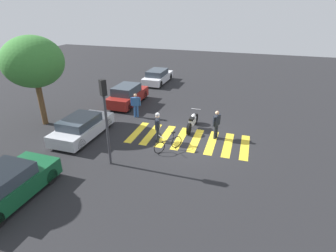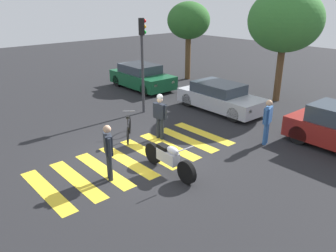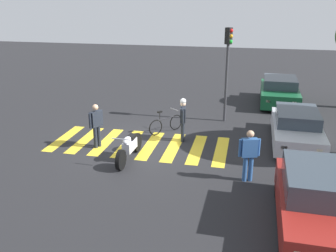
% 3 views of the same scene
% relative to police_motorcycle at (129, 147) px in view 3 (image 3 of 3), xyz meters
% --- Properties ---
extents(ground_plane, '(60.00, 60.00, 0.00)m').
position_rel_police_motorcycle_xyz_m(ground_plane, '(-1.44, -0.07, -0.47)').
color(ground_plane, '#232326').
extents(police_motorcycle, '(2.29, 0.62, 1.06)m').
position_rel_police_motorcycle_xyz_m(police_motorcycle, '(0.00, 0.00, 0.00)').
color(police_motorcycle, black).
rests_on(police_motorcycle, ground_plane).
extents(leaning_bicycle, '(1.39, 1.13, 0.99)m').
position_rel_police_motorcycle_xyz_m(leaning_bicycle, '(-2.97, 0.64, -0.10)').
color(leaning_bicycle, black).
rests_on(leaning_bicycle, ground_plane).
extents(officer_on_foot, '(0.65, 0.27, 1.74)m').
position_rel_police_motorcycle_xyz_m(officer_on_foot, '(-2.17, 1.50, 0.52)').
color(officer_on_foot, '#1E232D').
rests_on(officer_on_foot, ground_plane).
extents(officer_by_motorcycle, '(0.62, 0.38, 1.68)m').
position_rel_police_motorcycle_xyz_m(officer_by_motorcycle, '(-0.85, -1.54, 0.49)').
color(officer_by_motorcycle, '#1E232D').
rests_on(officer_by_motorcycle, ground_plane).
extents(pedestrian_bystander, '(0.33, 0.64, 1.66)m').
position_rel_police_motorcycle_xyz_m(pedestrian_bystander, '(0.72, 4.05, 0.47)').
color(pedestrian_bystander, '#2D5999').
rests_on(pedestrian_bystander, ground_plane).
extents(crosswalk_stripes, '(2.87, 6.75, 0.01)m').
position_rel_police_motorcycle_xyz_m(crosswalk_stripes, '(-1.44, -0.07, -0.47)').
color(crosswalk_stripes, yellow).
rests_on(crosswalk_stripes, ground_plane).
extents(car_green_compact, '(4.13, 1.98, 1.38)m').
position_rel_police_motorcycle_xyz_m(car_green_compact, '(-8.59, 5.54, 0.19)').
color(car_green_compact, black).
rests_on(car_green_compact, ground_plane).
extents(car_silver_sedan, '(4.22, 1.86, 1.28)m').
position_rel_police_motorcycle_xyz_m(car_silver_sedan, '(-2.92, 5.83, 0.15)').
color(car_silver_sedan, black).
rests_on(car_silver_sedan, ground_plane).
extents(car_maroon_wagon, '(4.11, 1.77, 1.51)m').
position_rel_police_motorcycle_xyz_m(car_maroon_wagon, '(2.86, 5.65, 0.24)').
color(car_maroon_wagon, black).
rests_on(car_maroon_wagon, ground_plane).
extents(traffic_light_pole, '(0.33, 0.36, 4.17)m').
position_rel_police_motorcycle_xyz_m(traffic_light_pole, '(-5.03, 2.94, 2.33)').
color(traffic_light_pole, '#38383D').
rests_on(traffic_light_pole, ground_plane).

